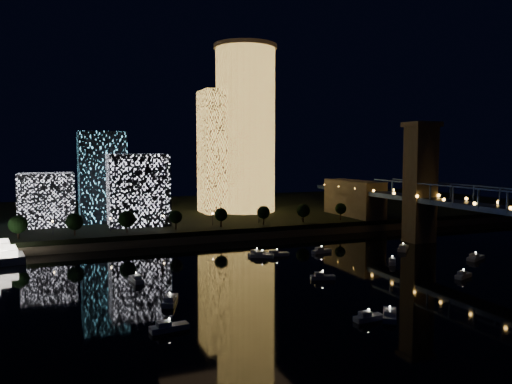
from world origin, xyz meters
The scene contains 9 objects.
ground centered at (0.00, 0.00, 0.00)m, with size 520.00×520.00×0.00m, color black.
far_bank centered at (0.00, 160.00, 2.50)m, with size 420.00×160.00×5.00m, color black.
seawall centered at (0.00, 82.00, 1.50)m, with size 420.00×6.00×3.00m, color #6B5E4C.
tower_cylindrical centered at (19.75, 137.49, 49.90)m, with size 34.00×34.00×89.55m.
tower_rectangular centered at (5.67, 138.37, 37.44)m, with size 20.39×20.39×64.89m, color #E8AD4A.
midrise_blocks centered at (-70.88, 121.79, 21.82)m, with size 100.51×45.34×42.08m.
motorboats centered at (-0.30, 16.52, 0.81)m, with size 123.48×81.78×2.78m.
esplanade_trees centered at (-39.18, 88.00, 10.47)m, with size 165.83×6.92×8.96m.
street_lamps centered at (-34.00, 94.00, 9.02)m, with size 132.70×0.70×5.65m.
Camera 1 is at (-75.05, -117.56, 38.11)m, focal length 35.00 mm.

